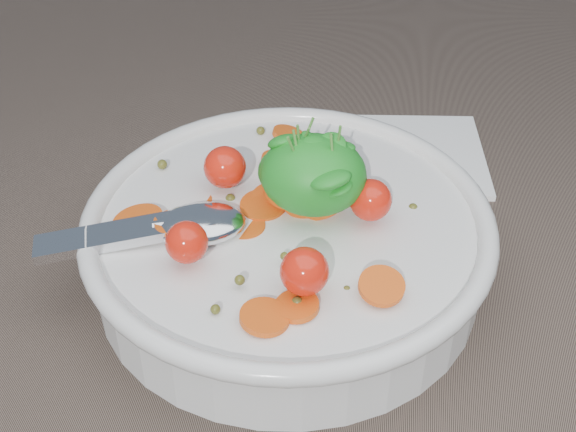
# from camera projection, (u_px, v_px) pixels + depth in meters

# --- Properties ---
(ground) EXTENTS (6.00, 6.00, 0.00)m
(ground) POSITION_uv_depth(u_px,v_px,m) (327.00, 280.00, 0.60)
(ground) COLOR brown
(ground) RESTS_ON ground
(bowl) EXTENTS (0.32, 0.29, 0.13)m
(bowl) POSITION_uv_depth(u_px,v_px,m) (288.00, 241.00, 0.58)
(bowl) COLOR white
(bowl) RESTS_ON ground
(napkin) EXTENTS (0.16, 0.14, 0.01)m
(napkin) POSITION_uv_depth(u_px,v_px,m) (403.00, 155.00, 0.72)
(napkin) COLOR white
(napkin) RESTS_ON ground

